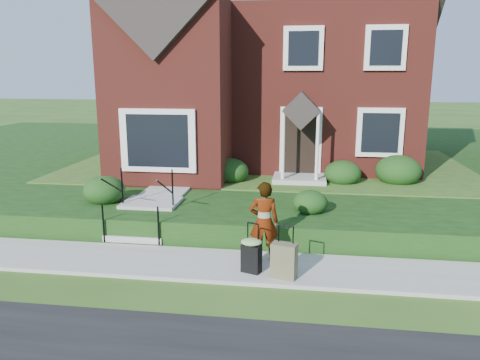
% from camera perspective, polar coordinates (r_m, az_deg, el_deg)
% --- Properties ---
extents(ground, '(120.00, 120.00, 0.00)m').
position_cam_1_polar(ground, '(9.67, -0.70, -10.67)').
color(ground, '#2D5119').
rests_on(ground, ground).
extents(sidewalk, '(60.00, 1.60, 0.08)m').
position_cam_1_polar(sidewalk, '(9.66, -0.70, -10.46)').
color(sidewalk, '#9E9B93').
rests_on(sidewalk, ground).
extents(terrace, '(44.00, 20.00, 0.60)m').
position_cam_1_polar(terrace, '(20.16, 15.48, 2.21)').
color(terrace, '#17330E').
rests_on(terrace, ground).
extents(walkway, '(1.20, 6.00, 0.06)m').
position_cam_1_polar(walkway, '(14.65, -7.41, 0.01)').
color(walkway, '#9E9B93').
rests_on(walkway, terrace).
extents(main_house, '(10.40, 10.20, 9.40)m').
position_cam_1_polar(main_house, '(18.49, 3.33, 17.18)').
color(main_house, maroon).
rests_on(main_house, terrace).
extents(front_steps, '(1.40, 2.02, 1.50)m').
position_cam_1_polar(front_steps, '(11.78, -11.44, -4.11)').
color(front_steps, '#9E9B93').
rests_on(front_steps, ground).
extents(foundation_shrubs, '(9.87, 4.57, 0.95)m').
position_cam_1_polar(foundation_shrubs, '(13.89, 2.63, 1.02)').
color(foundation_shrubs, black).
rests_on(foundation_shrubs, terrace).
extents(woman, '(0.66, 0.49, 1.67)m').
position_cam_1_polar(woman, '(9.58, 2.92, -5.08)').
color(woman, '#999999').
rests_on(woman, sidewalk).
extents(suitcase_black, '(0.50, 0.45, 0.99)m').
position_cam_1_polar(suitcase_black, '(9.15, 1.40, -8.94)').
color(suitcase_black, black).
rests_on(suitcase_black, sidewalk).
extents(suitcase_olive, '(0.52, 0.37, 1.02)m').
position_cam_1_polar(suitcase_olive, '(8.97, 5.39, -9.75)').
color(suitcase_olive, brown).
rests_on(suitcase_olive, sidewalk).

